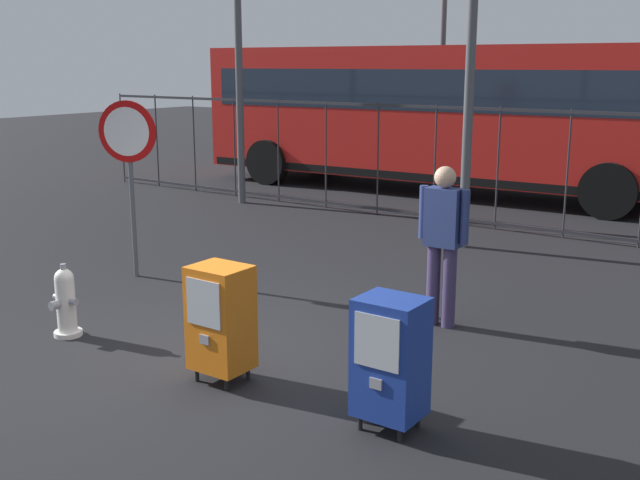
# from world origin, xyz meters

# --- Properties ---
(ground_plane) EXTENTS (60.00, 60.00, 0.00)m
(ground_plane) POSITION_xyz_m (0.00, 0.00, 0.00)
(ground_plane) COLOR black
(fire_hydrant) EXTENTS (0.33, 0.32, 0.75)m
(fire_hydrant) POSITION_xyz_m (-1.56, -0.56, 0.35)
(fire_hydrant) COLOR silver
(fire_hydrant) RESTS_ON ground_plane
(newspaper_box_primary) EXTENTS (0.48, 0.42, 1.02)m
(newspaper_box_primary) POSITION_xyz_m (2.08, -0.45, 0.57)
(newspaper_box_primary) COLOR black
(newspaper_box_primary) RESTS_ON ground_plane
(newspaper_box_secondary) EXTENTS (0.48, 0.42, 1.02)m
(newspaper_box_secondary) POSITION_xyz_m (0.46, -0.50, 0.57)
(newspaper_box_secondary) COLOR black
(newspaper_box_secondary) RESTS_ON ground_plane
(stop_sign) EXTENTS (0.71, 0.31, 2.23)m
(stop_sign) POSITION_xyz_m (-2.68, 1.33, 1.60)
(stop_sign) COLOR #4C4F54
(stop_sign) RESTS_ON ground_plane
(pedestrian) EXTENTS (0.55, 0.22, 1.67)m
(pedestrian) POSITION_xyz_m (1.36, 1.87, 0.95)
(pedestrian) COLOR #382D51
(pedestrian) RESTS_ON ground_plane
(fence_barrier) EXTENTS (18.03, 0.04, 2.00)m
(fence_barrier) POSITION_xyz_m (0.00, 6.66, 1.02)
(fence_barrier) COLOR #2D2D33
(fence_barrier) RESTS_ON ground_plane
(bus_near) EXTENTS (10.60, 3.14, 3.00)m
(bus_near) POSITION_xyz_m (-2.44, 9.66, 1.71)
(bus_near) COLOR red
(bus_near) RESTS_ON ground_plane
(street_light_near_left) EXTENTS (0.32, 0.32, 6.27)m
(street_light_near_left) POSITION_xyz_m (-5.01, 6.15, 3.68)
(street_light_near_left) COLOR #4C4F54
(street_light_near_left) RESTS_ON ground_plane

